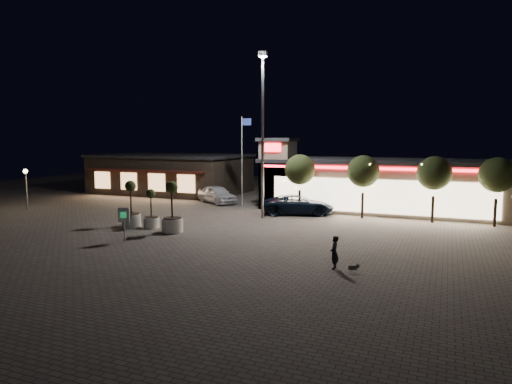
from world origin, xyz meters
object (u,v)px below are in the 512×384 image
at_px(pickup_truck, 298,205).
at_px(valet_sign, 124,218).
at_px(pedestrian, 334,253).
at_px(white_sedan, 217,194).
at_px(planter_left, 151,216).
at_px(planter_mid, 131,212).

bearing_deg(pickup_truck, valet_sign, 135.42).
bearing_deg(pedestrian, pickup_truck, -159.12).
xyz_separation_m(pickup_truck, white_sedan, (-9.04, 3.24, 0.05)).
xyz_separation_m(pedestrian, valet_sign, (-12.67, 0.85, 0.64)).
distance_m(pickup_truck, white_sedan, 9.60).
bearing_deg(valet_sign, pedestrian, -3.82).
bearing_deg(pickup_truck, white_sedan, 51.38).
distance_m(pickup_truck, planter_left, 11.90).
relative_size(pickup_truck, pedestrian, 3.65).
bearing_deg(valet_sign, planter_mid, 123.14).
height_order(white_sedan, valet_sign, valet_sign).
distance_m(white_sedan, valet_sign, 16.84).
xyz_separation_m(pickup_truck, pedestrian, (6.23, -14.23, -0.01)).
height_order(white_sedan, planter_left, planter_left).
relative_size(pickup_truck, planter_left, 2.13).
xyz_separation_m(pickup_truck, planter_left, (-7.50, -9.24, 0.03)).
relative_size(pedestrian, valet_sign, 0.76).
bearing_deg(pedestrian, valet_sign, -96.59).
bearing_deg(planter_left, valet_sign, -75.58).
height_order(planter_left, planter_mid, planter_mid).
distance_m(pickup_truck, valet_sign, 14.87).
bearing_deg(white_sedan, valet_sign, -138.15).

